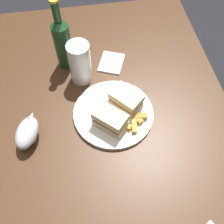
{
  "coord_description": "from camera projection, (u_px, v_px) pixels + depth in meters",
  "views": [
    {
      "loc": [
        0.46,
        -0.07,
        1.56
      ],
      "look_at": [
        -0.01,
        0.01,
        0.8
      ],
      "focal_mm": 41.68,
      "sensor_mm": 36.0,
      "label": 1
    }
  ],
  "objects": [
    {
      "name": "sandwich_half_right",
      "position": [
        126.0,
        100.0,
        0.9
      ],
      "size": [
        0.13,
        0.13,
        0.06
      ],
      "color": "beige",
      "rests_on": "plate"
    },
    {
      "name": "plate",
      "position": [
        113.0,
        113.0,
        0.92
      ],
      "size": [
        0.28,
        0.28,
        0.02
      ],
      "primitive_type": "cylinder",
      "color": "silver",
      "rests_on": "dining_table"
    },
    {
      "name": "cider_bottle",
      "position": [
        62.0,
        42.0,
        0.96
      ],
      "size": [
        0.06,
        0.06,
        0.29
      ],
      "color": "#19421E",
      "rests_on": "dining_table"
    },
    {
      "name": "potato_wedge_front",
      "position": [
        141.0,
        116.0,
        0.89
      ],
      "size": [
        0.03,
        0.05,
        0.02
      ],
      "primitive_type": "cube",
      "rotation": [
        0.0,
        0.0,
        4.57
      ],
      "color": "#B77F33",
      "rests_on": "plate"
    },
    {
      "name": "sandwich_half_left",
      "position": [
        110.0,
        120.0,
        0.86
      ],
      "size": [
        0.12,
        0.12,
        0.07
      ],
      "color": "beige",
      "rests_on": "plate"
    },
    {
      "name": "dining_table",
      "position": [
        111.0,
        159.0,
        1.24
      ],
      "size": [
        1.3,
        0.88,
        0.77
      ],
      "primitive_type": "cube",
      "color": "#422816",
      "rests_on": "ground"
    },
    {
      "name": "potato_wedge_back",
      "position": [
        135.0,
        106.0,
        0.92
      ],
      "size": [
        0.04,
        0.03,
        0.02
      ],
      "primitive_type": "cube",
      "rotation": [
        0.0,
        0.0,
        6.0
      ],
      "color": "gold",
      "rests_on": "plate"
    },
    {
      "name": "ground_plane",
      "position": [
        111.0,
        183.0,
        1.57
      ],
      "size": [
        6.0,
        6.0,
        0.0
      ],
      "primitive_type": "plane",
      "color": "black"
    },
    {
      "name": "potato_wedge_left_edge",
      "position": [
        126.0,
        126.0,
        0.87
      ],
      "size": [
        0.03,
        0.04,
        0.02
      ],
      "primitive_type": "cube",
      "rotation": [
        0.0,
        0.0,
        4.2
      ],
      "color": "gold",
      "rests_on": "plate"
    },
    {
      "name": "potato_wedge_right_edge",
      "position": [
        137.0,
        119.0,
        0.89
      ],
      "size": [
        0.05,
        0.04,
        0.02
      ],
      "primitive_type": "cube",
      "rotation": [
        0.0,
        0.0,
        0.5
      ],
      "color": "#B77F33",
      "rests_on": "plate"
    },
    {
      "name": "pint_glass",
      "position": [
        80.0,
        65.0,
        0.96
      ],
      "size": [
        0.08,
        0.08,
        0.17
      ],
      "color": "white",
      "rests_on": "dining_table"
    },
    {
      "name": "gravy_boat",
      "position": [
        27.0,
        132.0,
        0.84
      ],
      "size": [
        0.14,
        0.1,
        0.07
      ],
      "color": "#B7B7BC",
      "rests_on": "dining_table"
    },
    {
      "name": "napkin",
      "position": [
        111.0,
        63.0,
        1.05
      ],
      "size": [
        0.14,
        0.12,
        0.01
      ],
      "primitive_type": "cube",
      "rotation": [
        0.0,
        0.0,
        -0.39
      ],
      "color": "white",
      "rests_on": "dining_table"
    },
    {
      "name": "potato_wedge_middle",
      "position": [
        134.0,
        126.0,
        0.88
      ],
      "size": [
        0.06,
        0.02,
        0.02
      ],
      "primitive_type": "cube",
      "rotation": [
        0.0,
        0.0,
        6.13
      ],
      "color": "gold",
      "rests_on": "plate"
    }
  ]
}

